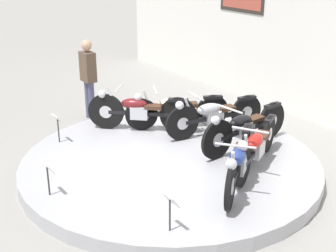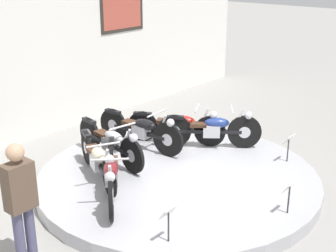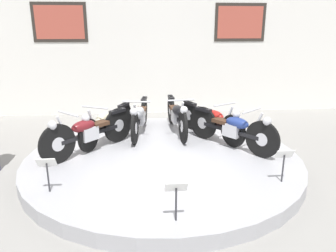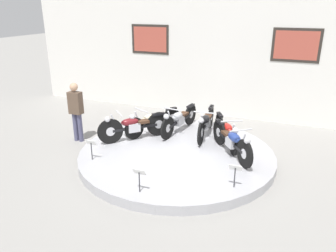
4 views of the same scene
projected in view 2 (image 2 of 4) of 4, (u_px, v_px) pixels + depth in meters
The scene contains 13 objects.
ground_plane at pixel (178, 184), 8.12m from camera, with size 60.00×60.00×0.00m, color gray.
display_platform at pixel (178, 179), 8.08m from camera, with size 4.80×4.80×0.22m, color #ADADB2.
back_wall at pixel (36, 31), 9.68m from camera, with size 14.00×0.22×4.53m.
motorcycle_maroon at pixel (111, 173), 7.12m from camera, with size 1.44×1.50×0.81m.
motorcycle_cream at pixel (98, 159), 7.69m from camera, with size 0.90×1.79×0.78m.
motorcycle_silver at pixel (111, 141), 8.38m from camera, with size 0.54×1.97×0.79m.
motorcycle_black at pixel (141, 129), 8.95m from camera, with size 0.54×2.01×0.81m.
motorcycle_red at pixel (178, 126), 9.19m from camera, with size 0.97×1.76×0.78m.
motorcycle_blue at pixel (211, 128), 9.00m from camera, with size 1.27×1.62×0.80m.
info_placard_front_left at pixel (168, 217), 6.00m from camera, with size 0.26×0.11×0.51m.
info_placard_front_centre at pixel (290, 190), 6.67m from camera, with size 0.26×0.11×0.51m.
info_placard_front_right at pixel (289, 142), 8.38m from camera, with size 0.26×0.11×0.51m.
visitor_standing at pixel (21, 199), 5.70m from camera, with size 0.36×0.22×1.67m.
Camera 2 is at (-5.66, -4.59, 3.73)m, focal length 50.00 mm.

